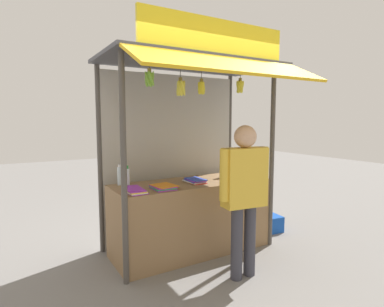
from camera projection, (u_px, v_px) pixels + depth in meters
name	position (u px, v px, depth m)	size (l,w,h in m)	color
ground_plane	(192.00, 250.00, 3.94)	(20.00, 20.00, 0.00)	slate
stall_counter	(192.00, 216.00, 3.89)	(1.95, 0.71, 0.87)	olive
stall_structure	(186.00, 120.00, 3.88)	(2.15, 1.62, 2.66)	#4C4742
water_bottle_rear_center	(224.00, 169.00, 4.11)	(0.07, 0.07, 0.24)	silver
water_bottle_back_left	(126.00, 178.00, 3.44)	(0.07, 0.07, 0.26)	silver
water_bottle_far_right	(120.00, 175.00, 3.65)	(0.07, 0.07, 0.24)	silver
magazine_stack_mid_left	(163.00, 187.00, 3.45)	(0.27, 0.29, 0.04)	purple
magazine_stack_far_left	(233.00, 177.00, 3.99)	(0.24, 0.25, 0.07)	orange
magazine_stack_mid_right	(195.00, 181.00, 3.80)	(0.20, 0.30, 0.05)	red
magazine_stack_right	(134.00, 190.00, 3.28)	(0.21, 0.32, 0.05)	purple
banana_bunch_inner_right	(150.00, 79.00, 2.95)	(0.11, 0.10, 0.24)	#332D23
banana_bunch_inner_left	(201.00, 88.00, 3.25)	(0.09, 0.09, 0.29)	#332D23
banana_bunch_rightmost	(181.00, 88.00, 3.13)	(0.11, 0.12, 0.32)	#332D23
banana_bunch_leftmost	(240.00, 87.00, 3.51)	(0.10, 0.10, 0.26)	#332D23
vendor_person	(244.00, 187.00, 3.17)	(0.60, 0.24, 1.57)	#383842
plastic_crate	(268.00, 223.00, 4.61)	(0.33, 0.33, 0.23)	#194CB2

